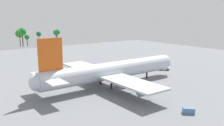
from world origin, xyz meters
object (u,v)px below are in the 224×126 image
at_px(safety_cone_nose, 166,75).
at_px(cargo_container_fore, 189,110).
at_px(catering_truck, 164,68).
at_px(cargo_airplane, 112,71).
at_px(cargo_loader, 45,83).

bearing_deg(safety_cone_nose, cargo_container_fore, -130.52).
relative_size(cargo_container_fore, safety_cone_nose, 4.35).
xyz_separation_m(catering_truck, cargo_container_fore, (-35.67, -41.40, -0.28)).
height_order(cargo_airplane, catering_truck, cargo_airplane).
bearing_deg(cargo_container_fore, catering_truck, 49.25).
bearing_deg(safety_cone_nose, cargo_airplane, 175.93).
bearing_deg(cargo_loader, cargo_airplane, -35.21).
xyz_separation_m(cargo_airplane, catering_truck, (36.79, 6.62, -4.72)).
bearing_deg(cargo_loader, safety_cone_nose, -18.70).
bearing_deg(cargo_airplane, catering_truck, 10.21).
height_order(cargo_container_fore, safety_cone_nose, cargo_container_fore).
height_order(catering_truck, cargo_container_fore, catering_truck).
height_order(cargo_loader, cargo_container_fore, cargo_loader).
bearing_deg(cargo_container_fore, cargo_airplane, 91.84).
bearing_deg(catering_truck, cargo_loader, 171.84).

